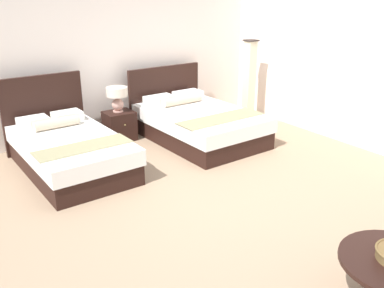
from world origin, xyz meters
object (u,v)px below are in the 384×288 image
Objects in this scene: bed_near_corner at (197,123)px; table_lamp at (117,96)px; nightstand at (119,126)px; bed_near_window at (69,149)px; floor_lamp_corner at (249,81)px.

table_lamp is at bearing 146.87° from bed_near_corner.
nightstand is 1.19× the size of table_lamp.
bed_near_corner is (2.14, -0.01, 0.00)m from bed_near_window.
bed_near_window reaches higher than table_lamp.
bed_near_corner is 1.27m from nightstand.
nightstand is (-1.07, 0.68, -0.04)m from bed_near_corner.
bed_near_window is 3.58m from floor_lamp_corner.
nightstand is 0.32× the size of floor_lamp_corner.
floor_lamp_corner reaches higher than bed_near_window.
nightstand is (1.07, 0.67, -0.04)m from bed_near_window.
table_lamp is (-1.07, 0.70, 0.45)m from bed_near_corner.
table_lamp is (-0.00, 0.02, 0.50)m from nightstand.
bed_near_window is 1.35m from table_lamp.
floor_lamp_corner is at bearing 5.14° from bed_near_window.
bed_near_corner is at bearing -32.38° from nightstand.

